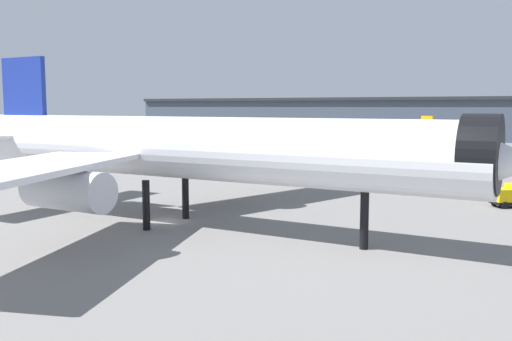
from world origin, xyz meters
TOP-DOWN VIEW (x-y plane):
  - ground at (0.00, 0.00)m, footprint 900.00×900.00m
  - airliner_near_gate at (3.31, -1.72)m, footprint 68.42×61.89m
  - airliner_far_taxiway at (8.94, 118.56)m, footprint 33.51×30.07m
  - terminal_building at (13.18, 178.21)m, footprint 255.48×60.87m

SIDE VIEW (x-z plane):
  - ground at x=0.00m, z-range 0.00..0.00m
  - airliner_far_taxiway at x=8.94m, z-range -0.61..9.55m
  - airliner_near_gate at x=3.31m, z-range -1.13..17.81m
  - terminal_building at x=13.18m, z-range -5.64..22.35m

